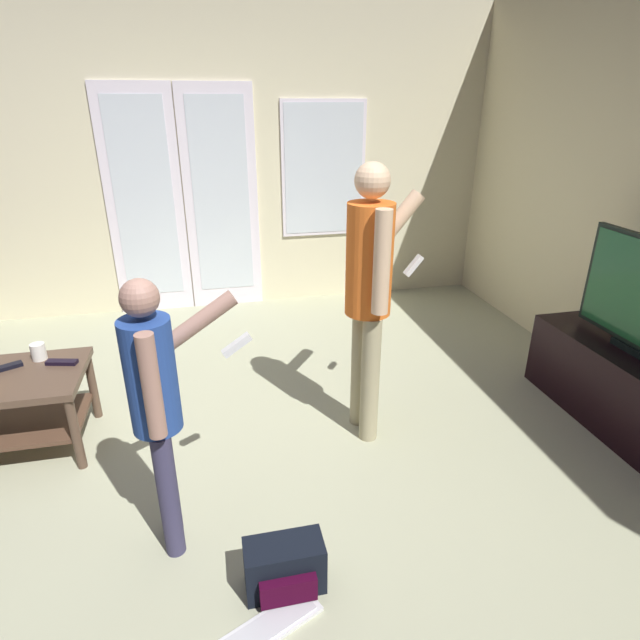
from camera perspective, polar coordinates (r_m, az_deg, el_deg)
The scene contains 10 objects.
ground_plane at distance 2.97m, azimuth -14.23°, elevation -16.28°, with size 5.83×5.11×0.02m, color #ADAF8E.
wall_back_with_doors at distance 4.86m, azimuth -15.07°, elevation 16.20°, with size 5.83×0.09×2.70m.
tv_stand at distance 3.59m, azimuth 31.13°, elevation -6.86°, with size 0.43×1.34×0.49m.
person_adult at distance 2.77m, azimuth 5.63°, elevation 4.15°, with size 0.52×0.44×1.57m.
person_child at distance 2.17m, azimuth -17.67°, elevation -8.20°, with size 0.51×0.38×1.25m.
backpack at distance 2.30m, azimuth -3.95°, elevation -25.82°, with size 0.32×0.20×0.22m.
loose_keyboard at distance 2.26m, azimuth -5.94°, elevation -31.01°, with size 0.45×0.30×0.02m.
cup_near_edge at distance 3.35m, azimuth -28.90°, elevation -3.10°, with size 0.08×0.08×0.10m, color white.
tv_remote_black at distance 3.24m, azimuth -26.85°, elevation -4.22°, with size 0.17×0.05×0.02m, color black.
dvd_remote_slim at distance 3.34m, azimuth -31.67°, elevation -4.53°, with size 0.17×0.05×0.02m, color black.
Camera 1 is at (0.20, -2.31, 1.84)m, focal length 28.69 mm.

